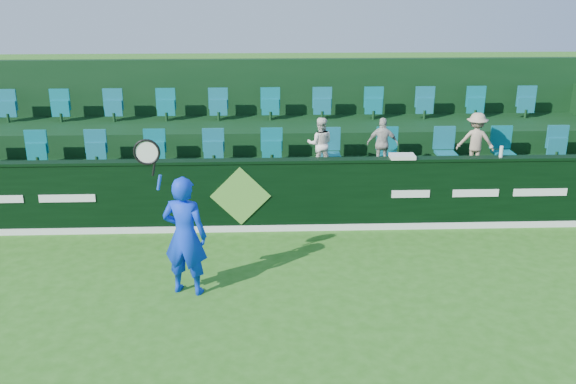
{
  "coord_description": "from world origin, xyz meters",
  "views": [
    {
      "loc": [
        0.44,
        -7.03,
        4.6
      ],
      "look_at": [
        0.82,
        2.8,
        1.15
      ],
      "focal_mm": 40.0,
      "sensor_mm": 36.0,
      "label": 1
    }
  ],
  "objects_px": {
    "tennis_player": "(185,235)",
    "spectator_right": "(476,141)",
    "towel": "(402,156)",
    "spectator_left": "(320,144)",
    "spectator_middle": "(383,144)",
    "drinks_bottle": "(501,152)"
  },
  "relations": [
    {
      "from": "spectator_right",
      "to": "spectator_left",
      "type": "bearing_deg",
      "value": 13.08
    },
    {
      "from": "drinks_bottle",
      "to": "spectator_left",
      "type": "bearing_deg",
      "value": 160.67
    },
    {
      "from": "spectator_left",
      "to": "spectator_middle",
      "type": "bearing_deg",
      "value": -177.34
    },
    {
      "from": "spectator_left",
      "to": "spectator_right",
      "type": "xyz_separation_m",
      "value": [
        3.09,
        0.0,
        0.03
      ]
    },
    {
      "from": "tennis_player",
      "to": "drinks_bottle",
      "type": "bearing_deg",
      "value": 23.57
    },
    {
      "from": "spectator_right",
      "to": "towel",
      "type": "height_order",
      "value": "spectator_right"
    },
    {
      "from": "spectator_right",
      "to": "drinks_bottle",
      "type": "bearing_deg",
      "value": 108.24
    },
    {
      "from": "tennis_player",
      "to": "spectator_right",
      "type": "relative_size",
      "value": 2.16
    },
    {
      "from": "spectator_left",
      "to": "spectator_right",
      "type": "relative_size",
      "value": 0.94
    },
    {
      "from": "spectator_left",
      "to": "towel",
      "type": "height_order",
      "value": "spectator_left"
    },
    {
      "from": "tennis_player",
      "to": "spectator_middle",
      "type": "distance_m",
      "value": 4.98
    },
    {
      "from": "tennis_player",
      "to": "spectator_left",
      "type": "distance_m",
      "value": 4.2
    },
    {
      "from": "spectator_right",
      "to": "drinks_bottle",
      "type": "relative_size",
      "value": 5.45
    },
    {
      "from": "spectator_middle",
      "to": "drinks_bottle",
      "type": "height_order",
      "value": "spectator_middle"
    },
    {
      "from": "spectator_left",
      "to": "spectator_middle",
      "type": "relative_size",
      "value": 1.02
    },
    {
      "from": "spectator_left",
      "to": "spectator_right",
      "type": "distance_m",
      "value": 3.09
    },
    {
      "from": "spectator_right",
      "to": "drinks_bottle",
      "type": "distance_m",
      "value": 1.13
    },
    {
      "from": "towel",
      "to": "drinks_bottle",
      "type": "xyz_separation_m",
      "value": [
        1.8,
        0.0,
        0.07
      ]
    },
    {
      "from": "towel",
      "to": "drinks_bottle",
      "type": "bearing_deg",
      "value": 0.0
    },
    {
      "from": "tennis_player",
      "to": "towel",
      "type": "relative_size",
      "value": 5.44
    },
    {
      "from": "spectator_right",
      "to": "towel",
      "type": "xyz_separation_m",
      "value": [
        -1.7,
        -1.12,
        0.02
      ]
    },
    {
      "from": "towel",
      "to": "spectator_left",
      "type": "bearing_deg",
      "value": 141.13
    }
  ]
}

